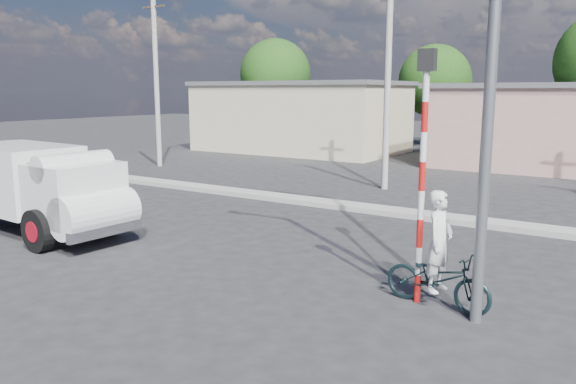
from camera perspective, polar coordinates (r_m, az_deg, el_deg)
The scene contains 10 objects.
ground_plane at distance 10.65m, azimuth -6.66°, elevation -10.05°, with size 120.00×120.00×0.00m, color #252527.
median at distance 17.29m, azimuth 10.54°, elevation -1.96°, with size 40.00×0.80×0.16m, color #99968E.
truck at distance 15.71m, azimuth -23.75°, elevation 0.49°, with size 5.60×2.48×2.26m.
bicycle at distance 10.06m, azimuth 14.95°, elevation -8.53°, with size 0.67×1.91×1.00m, color black.
cyclist at distance 9.95m, azimuth 15.04°, elevation -6.52°, with size 0.63×0.42×1.74m, color white.
traffic_pole at distance 9.76m, azimuth 13.56°, elevation 3.56°, with size 0.28×0.18×4.36m.
streetlight at distance 9.23m, azimuth 19.30°, elevation 17.68°, with size 2.34×0.22×9.00m.
building_row at distance 30.16m, azimuth 23.07°, elevation 6.48°, with size 37.80×7.30×4.44m.
tree_row at distance 37.31m, azimuth 20.06°, elevation 11.39°, with size 34.13×7.32×8.10m.
utility_poles at distance 19.90m, azimuth 24.35°, elevation 10.46°, with size 35.40×0.24×8.00m.
Camera 1 is at (6.45, -7.64, 3.68)m, focal length 35.00 mm.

